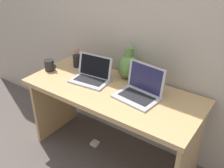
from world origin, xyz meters
The scene contains 9 objects.
ground_plane centered at (0.00, 0.00, 0.00)m, with size 6.00×6.00×0.00m, color #564C47.
back_wall centered at (0.00, 0.35, 1.20)m, with size 4.40×0.04×2.40m, color #BCAD99.
desk centered at (0.00, 0.00, 0.55)m, with size 1.46×0.62×0.70m.
laptop_left centered at (-0.23, 0.04, 0.76)m, with size 0.34×0.25×0.20m.
laptop_right centered at (0.23, 0.05, 0.77)m, with size 0.35×0.28×0.24m.
green_vase centered at (0.00, 0.25, 0.81)m, with size 0.19×0.19×0.28m.
coffee_mug centered at (-0.66, -0.04, 0.75)m, with size 0.13×0.09×0.10m.
pen_cup centered at (-0.51, 0.16, 0.76)m, with size 0.07×0.07×0.18m.
power_brick centered at (-0.21, 0.02, 0.01)m, with size 0.07×0.07×0.03m, color white.
Camera 1 is at (1.04, -1.49, 1.78)m, focal length 42.32 mm.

